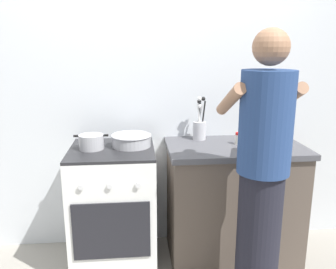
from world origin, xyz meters
name	(u,v)px	position (x,y,z in m)	size (l,w,h in m)	color
ground	(163,269)	(0.00, 0.00, 0.00)	(6.00, 6.00, 0.00)	gray
back_wall	(182,92)	(0.20, 0.50, 1.25)	(3.20, 0.10, 2.50)	silver
countertop	(233,201)	(0.55, 0.15, 0.45)	(1.00, 0.60, 0.90)	brown
stove_range	(114,207)	(-0.35, 0.15, 0.45)	(0.60, 0.62, 0.90)	white
pot	(91,142)	(-0.49, 0.15, 0.95)	(0.24, 0.17, 0.10)	#B2B2B7
mixing_bowl	(131,140)	(-0.21, 0.20, 0.95)	(0.29, 0.29, 0.09)	#B7B7BC
utensil_crock	(200,127)	(0.32, 0.34, 1.00)	(0.10, 0.10, 0.34)	silver
spice_bottle	(238,138)	(0.58, 0.18, 0.94)	(0.04, 0.04, 0.09)	silver
oil_bottle	(261,132)	(0.73, 0.14, 1.00)	(0.07, 0.07, 0.24)	gold
person	(262,178)	(0.55, -0.42, 0.86)	(0.41, 0.50, 1.70)	black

